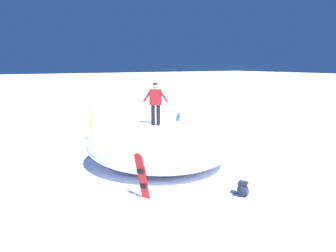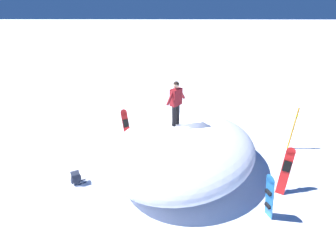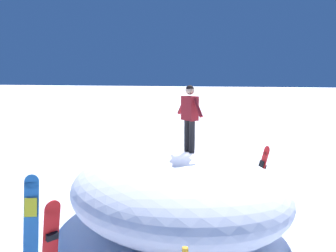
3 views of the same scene
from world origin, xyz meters
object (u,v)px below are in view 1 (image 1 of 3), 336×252
object	(u,v)px
backpack_near	(116,146)
backpack_far	(243,189)
snowboard_primary_upright	(148,126)
snowboard_tertiary_upright	(176,127)
trail_marker_pole	(91,124)
snowboard_secondary_upright	(142,176)
snowboarder_standing	(156,100)

from	to	relation	value
backpack_near	backpack_far	world-z (taller)	backpack_far
snowboard_primary_upright	snowboard_tertiary_upright	xyz separation A→B (m)	(-0.95, -1.13, -0.01)
snowboard_primary_upright	trail_marker_pole	world-z (taller)	trail_marker_pole
snowboard_tertiary_upright	backpack_near	distance (m)	3.17
backpack_far	trail_marker_pole	distance (m)	8.74
snowboard_secondary_upright	backpack_near	bearing A→B (deg)	-11.84
snowboard_tertiary_upright	backpack_near	bearing A→B (deg)	80.77
snowboard_primary_upright	snowboard_tertiary_upright	distance (m)	1.47
snowboard_primary_upright	backpack_far	xyz separation A→B (m)	(-6.96, 0.23, -0.60)
backpack_near	backpack_far	distance (m)	6.72
backpack_far	backpack_near	bearing A→B (deg)	14.68
snowboarder_standing	backpack_near	bearing A→B (deg)	9.65
snowboard_tertiary_upright	trail_marker_pole	size ratio (longest dim) A/B	0.85
backpack_near	snowboard_secondary_upright	bearing A→B (deg)	168.16
snowboarder_standing	snowboard_tertiary_upright	distance (m)	4.05
snowboard_primary_upright	backpack_near	bearing A→B (deg)	103.19
snowboarder_standing	snowboard_secondary_upright	size ratio (longest dim) A/B	1.02
snowboard_secondary_upright	trail_marker_pole	world-z (taller)	trail_marker_pole
snowboarder_standing	snowboard_primary_upright	bearing A→B (deg)	-21.94
trail_marker_pole	snowboarder_standing	bearing A→B (deg)	-166.73
snowboard_primary_upright	backpack_near	distance (m)	2.09
snowboard_secondary_upright	snowboard_tertiary_upright	world-z (taller)	snowboard_tertiary_upright
backpack_near	trail_marker_pole	world-z (taller)	trail_marker_pole
snowboard_tertiary_upright	backpack_far	bearing A→B (deg)	167.26
backpack_near	snowboarder_standing	bearing A→B (deg)	-170.35
snowboard_primary_upright	snowboarder_standing	bearing A→B (deg)	158.06
snowboarder_standing	snowboard_tertiary_upright	world-z (taller)	snowboarder_standing
snowboard_primary_upright	snowboard_secondary_upright	distance (m)	6.43
snowboard_secondary_upright	trail_marker_pole	distance (m)	7.11
snowboard_secondary_upright	trail_marker_pole	bearing A→B (deg)	-3.61
snowboard_secondary_upright	backpack_near	distance (m)	5.36
backpack_near	backpack_far	xyz separation A→B (m)	(-6.50, -1.70, 0.03)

